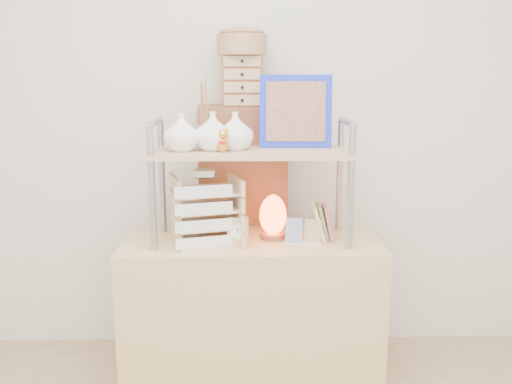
% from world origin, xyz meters
% --- Properties ---
extents(room_shell, '(3.42, 3.41, 2.61)m').
position_xyz_m(room_shell, '(0.00, 0.39, 1.69)').
color(room_shell, silver).
rests_on(room_shell, ground).
extents(desk, '(1.20, 0.50, 0.75)m').
position_xyz_m(desk, '(0.00, 1.20, 0.38)').
color(desk, tan).
rests_on(desk, ground).
extents(cabinet, '(0.46, 0.26, 1.35)m').
position_xyz_m(cabinet, '(-0.04, 1.57, 0.68)').
color(cabinet, brown).
rests_on(cabinet, ground).
extents(hutch, '(0.90, 0.34, 0.76)m').
position_xyz_m(hutch, '(-0.07, 1.21, 1.21)').
color(hutch, '#959CA2').
rests_on(hutch, desk).
extents(letter_tray, '(0.34, 0.33, 0.34)m').
position_xyz_m(letter_tray, '(-0.21, 1.17, 0.89)').
color(letter_tray, tan).
rests_on(letter_tray, desk).
extents(salt_lamp, '(0.14, 0.13, 0.21)m').
position_xyz_m(salt_lamp, '(0.10, 1.22, 0.86)').
color(salt_lamp, brown).
rests_on(salt_lamp, desk).
extents(desk_clock, '(0.10, 0.05, 0.13)m').
position_xyz_m(desk_clock, '(-0.06, 1.11, 0.82)').
color(desk_clock, tan).
rests_on(desk_clock, desk).
extents(postcard_stand, '(0.17, 0.09, 0.12)m').
position_xyz_m(postcard_stand, '(0.23, 1.14, 0.78)').
color(postcard_stand, white).
rests_on(postcard_stand, desk).
extents(drawer_chest, '(0.20, 0.16, 0.25)m').
position_xyz_m(drawer_chest, '(-0.04, 1.55, 1.48)').
color(drawer_chest, brown).
rests_on(drawer_chest, cabinet).
extents(woven_basket, '(0.25, 0.25, 0.10)m').
position_xyz_m(woven_basket, '(-0.04, 1.55, 1.65)').
color(woven_basket, olive).
rests_on(woven_basket, drawer_chest).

